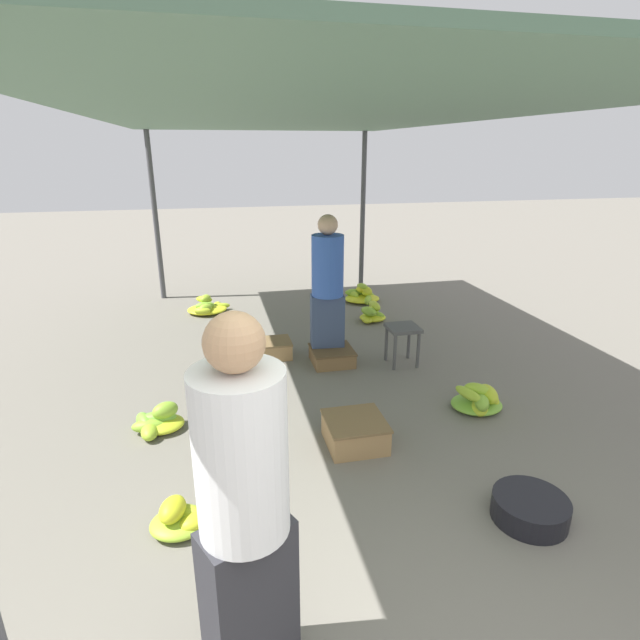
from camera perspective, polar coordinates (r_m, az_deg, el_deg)
The scene contains 17 objects.
canopy_post_back_left at distance 8.26m, azimuth -18.29°, elevation 11.01°, with size 0.08×0.08×2.57m, color #4C4C51.
canopy_post_back_right at distance 8.61m, azimuth 4.91°, elevation 12.18°, with size 0.08×0.08×2.57m, color #4C4C51.
canopy_tarp at distance 4.87m, azimuth -2.22°, elevation 22.35°, with size 3.74×7.16×0.04m, color #567A60.
vendor_foreground at distance 2.20m, azimuth -8.66°, elevation -20.51°, with size 0.50×0.50×1.76m.
stool at distance 5.60m, azimuth 9.43°, elevation -1.58°, with size 0.34×0.34×0.45m.
basin_black at distance 3.74m, azimuth 22.87°, elevation -19.23°, with size 0.49×0.49×0.16m.
banana_pile_left_0 at distance 7.54m, azimuth -12.74°, elevation 1.43°, with size 0.63×0.58×0.27m.
banana_pile_left_1 at distance 3.54m, azimuth -15.27°, elevation -20.94°, with size 0.45×0.39×0.22m.
banana_pile_left_2 at distance 4.59m, azimuth -18.15°, elevation -11.01°, with size 0.44×0.42×0.23m.
banana_pile_right_0 at distance 4.90m, azimuth 17.78°, elevation -8.73°, with size 0.48×0.48×0.26m.
banana_pile_right_1 at distance 7.92m, azimuth 4.84°, elevation 2.78°, with size 0.56×0.58×0.29m.
banana_pile_right_2 at distance 7.02m, azimuth 5.98°, elevation 0.74°, with size 0.39×0.40×0.27m.
banana_pile_right_3 at distance 8.11m, azimuth 0.79°, elevation 3.07°, with size 0.44×0.44×0.20m.
crate_near at distance 4.18m, azimuth 4.03°, elevation -12.64°, with size 0.48×0.48×0.23m.
crate_mid at distance 5.64m, azimuth 1.38°, elevation -4.11°, with size 0.47×0.47×0.17m.
crate_far at distance 5.84m, azimuth -5.19°, elevation -3.24°, with size 0.38×0.38×0.19m.
shopper_walking_mid at distance 5.49m, azimuth 0.86°, elevation 3.75°, with size 0.38×0.38×1.65m.
Camera 1 is at (-0.89, -1.10, 2.31)m, focal length 28.00 mm.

